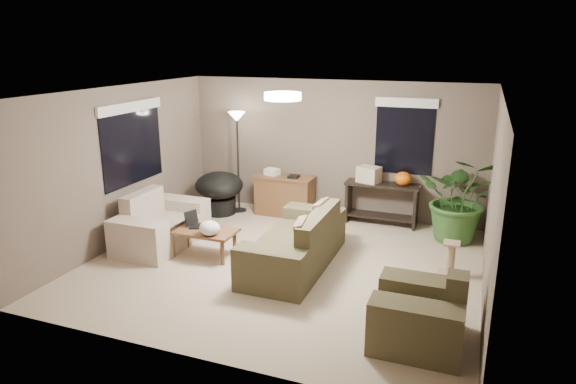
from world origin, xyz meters
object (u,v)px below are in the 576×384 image
at_px(desk, 285,195).
at_px(cat_scratching_post, 450,261).
at_px(console_table, 382,200).
at_px(floor_lamp, 237,129).
at_px(main_sofa, 297,246).
at_px(houseplant, 460,208).
at_px(papasan_chair, 219,189).
at_px(loveseat, 160,227).
at_px(armchair, 420,316).
at_px(coffee_table, 203,234).

distance_m(desk, cat_scratching_post, 3.53).
relative_size(console_table, floor_lamp, 0.68).
height_order(main_sofa, houseplant, houseplant).
bearing_deg(desk, papasan_chair, -163.38).
bearing_deg(desk, cat_scratching_post, -28.23).
xyz_separation_m(loveseat, floor_lamp, (0.43, 2.00, 1.30)).
bearing_deg(papasan_chair, loveseat, -94.85).
bearing_deg(armchair, desk, 129.86).
distance_m(armchair, cat_scratching_post, 1.83).
bearing_deg(console_table, armchair, -72.92).
height_order(console_table, cat_scratching_post, console_table).
bearing_deg(cat_scratching_post, main_sofa, -168.68).
bearing_deg(console_table, floor_lamp, -175.20).
relative_size(main_sofa, cat_scratching_post, 4.40).
distance_m(loveseat, papasan_chair, 1.76).
bearing_deg(console_table, loveseat, -144.63).
height_order(coffee_table, floor_lamp, floor_lamp).
relative_size(armchair, cat_scratching_post, 2.00).
height_order(houseplant, cat_scratching_post, houseplant).
bearing_deg(floor_lamp, console_table, 4.80).
bearing_deg(loveseat, papasan_chair, 85.15).
xyz_separation_m(floor_lamp, cat_scratching_post, (4.01, -1.57, -1.38)).
relative_size(loveseat, desk, 1.45).
height_order(papasan_chair, houseplant, houseplant).
distance_m(coffee_table, cat_scratching_post, 3.60).
xyz_separation_m(loveseat, houseplant, (4.47, 1.87, 0.26)).
bearing_deg(coffee_table, armchair, -20.05).
bearing_deg(loveseat, armchair, -18.14).
relative_size(coffee_table, houseplant, 0.69).
xyz_separation_m(floor_lamp, houseplant, (4.04, -0.13, -1.04)).
relative_size(houseplant, cat_scratching_post, 2.88).
bearing_deg(papasan_chair, cat_scratching_post, -17.03).
bearing_deg(main_sofa, loveseat, -179.83).
distance_m(main_sofa, console_table, 2.36).
xyz_separation_m(papasan_chair, floor_lamp, (0.28, 0.25, 1.13)).
relative_size(loveseat, coffee_table, 1.60).
xyz_separation_m(main_sofa, papasan_chair, (-2.19, 1.73, 0.17)).
xyz_separation_m(loveseat, armchair, (4.24, -1.39, 0.00)).
bearing_deg(desk, floor_lamp, -173.76).
bearing_deg(floor_lamp, main_sofa, -46.21).
bearing_deg(armchair, houseplant, 86.06).
distance_m(armchair, console_table, 3.78).
height_order(main_sofa, loveseat, same).
xyz_separation_m(desk, console_table, (1.80, 0.13, 0.06)).
distance_m(main_sofa, desk, 2.32).
distance_m(coffee_table, houseplant, 4.12).
bearing_deg(papasan_chair, houseplant, 1.72).
relative_size(coffee_table, papasan_chair, 0.85).
relative_size(papasan_chair, cat_scratching_post, 2.35).
relative_size(armchair, floor_lamp, 0.52).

